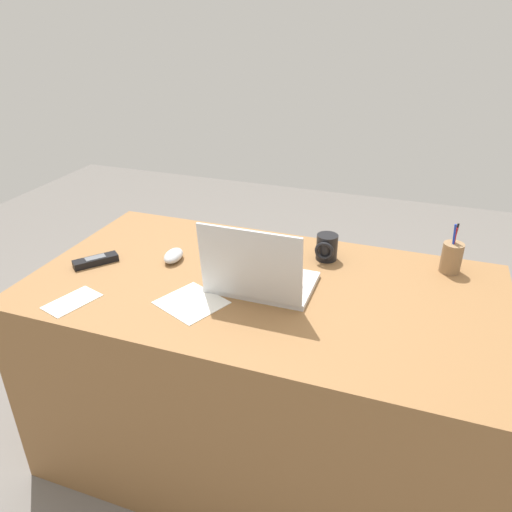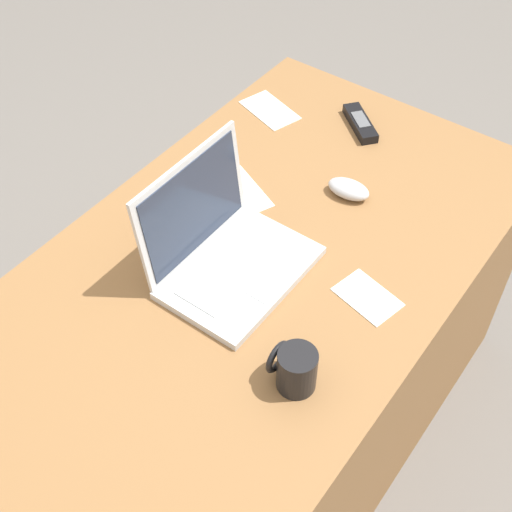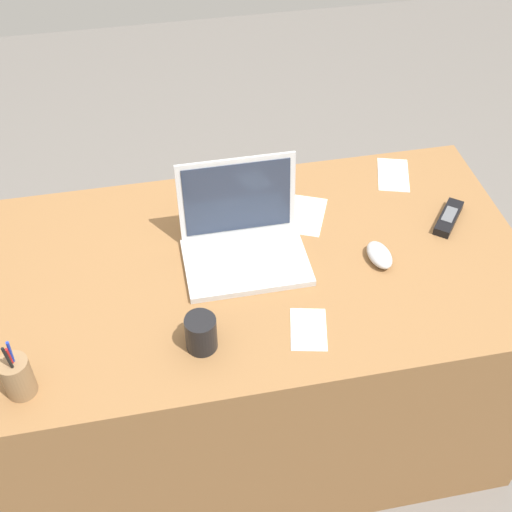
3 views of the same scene
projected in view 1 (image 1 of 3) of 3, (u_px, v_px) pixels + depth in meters
ground_plane at (262, 447)px, 1.90m from camera, size 6.00×6.00×0.00m
desk at (262, 374)px, 1.74m from camera, size 1.51×0.81×0.74m
laptop at (258, 276)px, 1.51m from camera, size 0.32×0.25×0.25m
computer_mouse at (173, 256)px, 1.71m from camera, size 0.07×0.11×0.04m
coffee_mug_white at (327, 247)px, 1.71m from camera, size 0.07×0.09×0.09m
cordless_phone at (96, 261)px, 1.69m from camera, size 0.13×0.14×0.03m
pen_holder at (452, 257)px, 1.62m from camera, size 0.07×0.07×0.17m
paper_note_near_laptop at (191, 303)px, 1.47m from camera, size 0.23×0.22×0.00m
paper_note_left at (72, 301)px, 1.48m from camera, size 0.13×0.18×0.00m
paper_note_right at (257, 247)px, 1.81m from camera, size 0.11×0.15×0.00m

